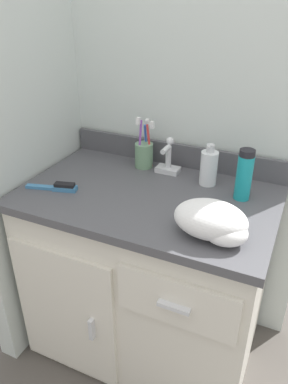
{
  "coord_description": "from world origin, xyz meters",
  "views": [
    {
      "loc": [
        0.47,
        -1.04,
        1.36
      ],
      "look_at": [
        0.0,
        -0.03,
        0.75
      ],
      "focal_mm": 35.0,
      "sensor_mm": 36.0,
      "label": 1
    }
  ],
  "objects_px": {
    "soap_dispenser": "(209,167)",
    "hand_towel": "(214,222)",
    "hairbrush": "(58,187)",
    "toothbrush_cup": "(144,153)",
    "shaving_cream_can": "(244,175)"
  },
  "relations": [
    {
      "from": "shaving_cream_can",
      "to": "hairbrush",
      "type": "xyz_separation_m",
      "value": [
        -0.6,
        -0.21,
        -0.08
      ]
    },
    {
      "from": "toothbrush_cup",
      "to": "hairbrush",
      "type": "distance_m",
      "value": 0.37
    },
    {
      "from": "soap_dispenser",
      "to": "hand_towel",
      "type": "bearing_deg",
      "value": -71.25
    },
    {
      "from": "soap_dispenser",
      "to": "shaving_cream_can",
      "type": "bearing_deg",
      "value": -22.81
    },
    {
      "from": "toothbrush_cup",
      "to": "shaving_cream_can",
      "type": "relative_size",
      "value": 1.17
    },
    {
      "from": "shaving_cream_can",
      "to": "hand_towel",
      "type": "bearing_deg",
      "value": -96.21
    },
    {
      "from": "hairbrush",
      "to": "hand_towel",
      "type": "relative_size",
      "value": 0.85
    },
    {
      "from": "shaving_cream_can",
      "to": "hairbrush",
      "type": "relative_size",
      "value": 0.95
    },
    {
      "from": "soap_dispenser",
      "to": "toothbrush_cup",
      "type": "bearing_deg",
      "value": 171.62
    },
    {
      "from": "shaving_cream_can",
      "to": "hairbrush",
      "type": "bearing_deg",
      "value": -160.6
    },
    {
      "from": "toothbrush_cup",
      "to": "shaving_cream_can",
      "type": "height_order",
      "value": "toothbrush_cup"
    },
    {
      "from": "shaving_cream_can",
      "to": "soap_dispenser",
      "type": "bearing_deg",
      "value": 157.19
    },
    {
      "from": "hairbrush",
      "to": "toothbrush_cup",
      "type": "bearing_deg",
      "value": 42.65
    },
    {
      "from": "toothbrush_cup",
      "to": "hand_towel",
      "type": "bearing_deg",
      "value": -43.04
    },
    {
      "from": "hairbrush",
      "to": "soap_dispenser",
      "type": "bearing_deg",
      "value": 14.48
    }
  ]
}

